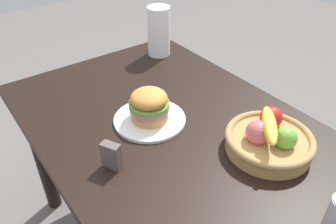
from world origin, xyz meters
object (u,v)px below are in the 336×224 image
Objects in this scene: paper_towel_roll at (159,31)px; napkin_holder at (112,156)px; sandwich at (149,105)px; fruit_basket at (269,139)px; plate at (150,119)px.

paper_towel_roll is 0.81m from napkin_holder.
fruit_basket is at bearing 32.11° from sandwich.
paper_towel_roll reaches higher than sandwich.
sandwich reaches higher than napkin_holder.
fruit_basket reaches higher than napkin_holder.
napkin_holder is at bearing -117.36° from fruit_basket.
paper_towel_roll is (-0.44, 0.35, 0.05)m from sandwich.
napkin_holder is (0.13, -0.23, 0.04)m from plate.
sandwich is at bearing -147.89° from fruit_basket.
paper_towel_roll is 2.67× the size of napkin_holder.
plate is at bearing 91.84° from napkin_holder.
fruit_basket is 3.22× the size of napkin_holder.
plate is 0.92× the size of fruit_basket.
paper_towel_roll is at bearing 141.27° from sandwich.
plate is at bearing -147.89° from fruit_basket.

